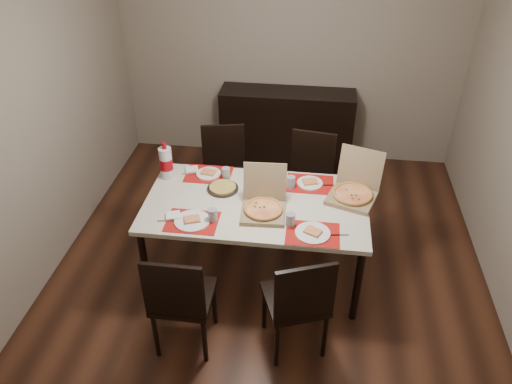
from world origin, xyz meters
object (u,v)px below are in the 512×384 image
Objects in this scene: soda_bottle at (166,163)px; dining_table at (256,209)px; sideboard at (287,128)px; pizza_box_center at (264,206)px; chair_near_left at (180,298)px; chair_far_left at (224,169)px; chair_near_right at (299,301)px; dip_bowl at (262,190)px; chair_far_right at (310,176)px.

dining_table is at bearing -18.62° from soda_bottle.
sideboard is 4.40× the size of soda_bottle.
pizza_box_center is at bearing -23.61° from soda_bottle.
chair_near_left is 2.35× the size of pizza_box_center.
pizza_box_center reaches higher than chair_far_left.
chair_near_right is (0.40, -0.80, -0.17)m from dining_table.
chair_near_left is 2.73× the size of soda_bottle.
chair_far_left is at bearing 56.04° from soda_bottle.
dining_table is 1.94× the size of chair_near_right.
chair_far_left is 0.87m from dip_bowl.
dining_table is 1.94× the size of chair_far_left.
dip_bowl is (-0.08, -1.75, 0.32)m from sideboard.
chair_far_right is at bearing 89.54° from chair_near_right.
chair_near_left is 1.90m from chair_far_right.
pizza_box_center is 0.27m from dip_bowl.
chair_near_right reaches higher than dip_bowl.
sideboard is 1.61× the size of chair_near_left.
chair_near_right is 1.67m from soda_bottle.
sideboard is 0.83× the size of dining_table.
chair_far_left is at bearing 117.42° from pizza_box_center.
chair_far_right is at bearing -74.32° from sideboard.
pizza_box_center is at bearing -110.03° from chair_far_right.
chair_near_left is 0.83m from chair_near_right.
sideboard is at bearing 60.54° from soda_bottle.
chair_far_right is at bearing 69.97° from pizza_box_center.
sideboard is 1.61× the size of chair_far_right.
pizza_box_center is 1.16× the size of soda_bottle.
chair_near_left is at bearing -113.49° from dip_bowl.
sideboard is at bearing 79.16° from chair_near_left.
dip_bowl is (0.03, 0.15, 0.08)m from dining_table.
chair_far_left is (-0.42, 0.85, -0.17)m from dining_table.
chair_near_right is at bearing -68.54° from dip_bowl.
pizza_box_center is at bearing -62.58° from chair_far_left.
chair_far_right is at bearing 63.80° from chair_near_left.
soda_bottle is at bearing -123.96° from chair_far_left.
dining_table is at bearing 64.40° from chair_near_left.
soda_bottle reaches higher than chair_far_right.
dip_bowl is (-0.05, 0.27, -0.04)m from pizza_box_center.
chair_far_left is (-0.54, -1.06, 0.06)m from sideboard.
dining_table is 14.39× the size of dip_bowl.
chair_near_right is 2.35× the size of pizza_box_center.
chair_near_left is at bearing -174.33° from chair_near_right.
chair_near_right is at bearing 5.67° from chair_near_left.
pizza_box_center reaches higher than chair_near_left.
chair_far_left is (-0.83, 1.65, 0.00)m from chair_near_right.
soda_bottle is (-0.81, 0.27, 0.21)m from dining_table.
pizza_box_center is (0.07, -0.11, 0.12)m from dining_table.
pizza_box_center reaches higher than dip_bowl.
chair_far_right is 1.40m from soda_bottle.
chair_near_right is at bearing -83.85° from sideboard.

